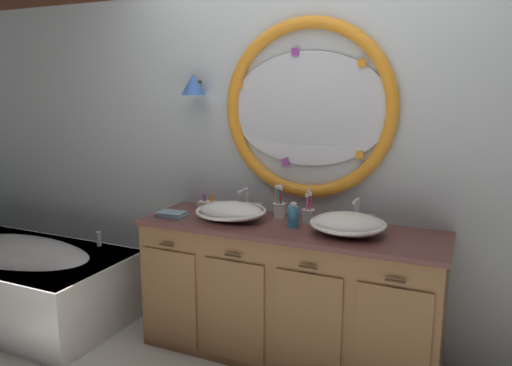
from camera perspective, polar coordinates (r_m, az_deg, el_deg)
name	(u,v)px	position (r m, az deg, el deg)	size (l,w,h in m)	color
back_wall_assembly	(307,142)	(3.14, 5.94, 4.84)	(6.40, 0.26, 2.60)	silver
vanity_counter	(287,291)	(3.09, 3.65, -12.53)	(1.85, 0.59, 0.85)	olive
bathtub	(19,277)	(4.01, -25.99, -9.82)	(1.66, 0.86, 0.60)	white
sink_basin_left	(231,211)	(3.05, -2.94, -3.31)	(0.44, 0.44, 0.11)	white
sink_basin_right	(348,224)	(2.80, 10.71, -4.72)	(0.43, 0.43, 0.12)	white
faucet_set_left	(246,202)	(3.24, -1.17, -2.28)	(0.23, 0.15, 0.17)	silver
faucet_set_right	(357,214)	(3.01, 11.71, -3.60)	(0.23, 0.13, 0.17)	silver
toothbrush_holder_left	(279,209)	(3.11, 2.74, -3.00)	(0.08, 0.08, 0.21)	white
toothbrush_holder_right	(308,214)	(3.01, 6.13, -3.66)	(0.08, 0.08, 0.21)	silver
soap_dispenser	(293,216)	(2.90, 4.38, -3.87)	(0.06, 0.07, 0.16)	#388EBC
folded_hand_towel	(172,214)	(3.18, -9.82, -3.63)	(0.19, 0.13, 0.03)	#7593A8
toiletry_basket	(208,204)	(3.38, -5.60, -2.44)	(0.13, 0.09, 0.10)	beige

